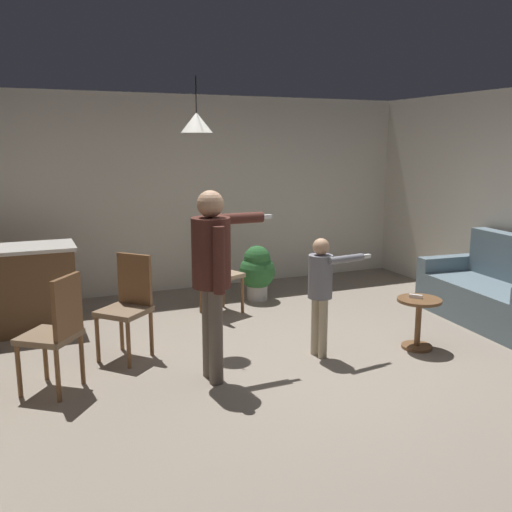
# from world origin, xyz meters

# --- Properties ---
(ground) EXTENTS (7.68, 7.68, 0.00)m
(ground) POSITION_xyz_m (0.00, 0.00, 0.00)
(ground) COLOR gray
(wall_back) EXTENTS (6.40, 0.10, 2.70)m
(wall_back) POSITION_xyz_m (0.00, 3.20, 1.35)
(wall_back) COLOR silver
(wall_back) RESTS_ON ground
(couch_floral) EXTENTS (1.00, 1.86, 1.00)m
(couch_floral) POSITION_xyz_m (2.66, 0.24, 0.33)
(couch_floral) COLOR slate
(couch_floral) RESTS_ON ground
(kitchen_counter) EXTENTS (1.26, 0.66, 0.95)m
(kitchen_counter) POSITION_xyz_m (-2.45, 2.06, 0.48)
(kitchen_counter) COLOR brown
(kitchen_counter) RESTS_ON ground
(side_table_by_couch) EXTENTS (0.44, 0.44, 0.52)m
(side_table_by_couch) POSITION_xyz_m (1.26, -0.10, 0.33)
(side_table_by_couch) COLOR brown
(side_table_by_couch) RESTS_ON ground
(person_adult) EXTENTS (0.82, 0.49, 1.67)m
(person_adult) POSITION_xyz_m (-0.88, -0.02, 1.04)
(person_adult) COLOR #60564C
(person_adult) RESTS_ON ground
(person_child) EXTENTS (0.62, 0.34, 1.17)m
(person_child) POSITION_xyz_m (0.25, 0.11, 0.73)
(person_child) COLOR tan
(person_child) RESTS_ON ground
(dining_chair_by_counter) EXTENTS (0.55, 0.55, 1.00)m
(dining_chair_by_counter) POSITION_xyz_m (-0.23, 1.80, 0.55)
(dining_chair_by_counter) COLOR brown
(dining_chair_by_counter) RESTS_ON ground
(dining_chair_near_wall) EXTENTS (0.59, 0.59, 1.00)m
(dining_chair_near_wall) POSITION_xyz_m (-2.16, 0.25, 0.55)
(dining_chair_near_wall) COLOR brown
(dining_chair_near_wall) RESTS_ON ground
(dining_chair_centre_back) EXTENTS (0.59, 0.59, 1.00)m
(dining_chair_centre_back) POSITION_xyz_m (-1.46, 0.82, 0.55)
(dining_chair_centre_back) COLOR brown
(dining_chair_centre_back) RESTS_ON ground
(potted_plant_corner) EXTENTS (0.48, 0.48, 0.73)m
(potted_plant_corner) POSITION_xyz_m (0.47, 2.19, 0.40)
(potted_plant_corner) COLOR #B7B2AD
(potted_plant_corner) RESTS_ON ground
(spare_remote_on_table) EXTENTS (0.11, 0.12, 0.04)m
(spare_remote_on_table) POSITION_xyz_m (1.24, -0.06, 0.54)
(spare_remote_on_table) COLOR white
(spare_remote_on_table) RESTS_ON side_table_by_couch
(ceiling_light_pendant) EXTENTS (0.32, 0.32, 0.55)m
(ceiling_light_pendant) POSITION_xyz_m (-0.67, 1.06, 2.25)
(ceiling_light_pendant) COLOR silver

